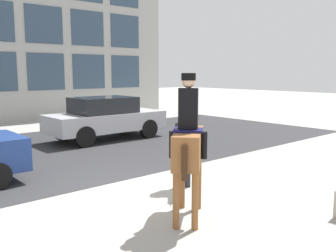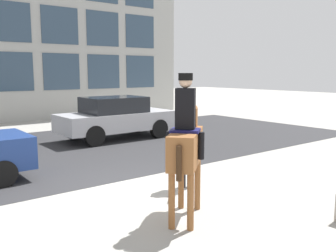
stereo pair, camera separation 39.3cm
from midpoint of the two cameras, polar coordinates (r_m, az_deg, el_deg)
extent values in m
plane|color=#9E9B93|center=(8.41, -5.10, -9.38)|extent=(80.00, 80.00, 0.00)
cube|color=#2D2D30|center=(12.55, -16.94, -3.79)|extent=(23.25, 8.50, 0.01)
cube|color=#33475B|center=(20.37, -22.08, 7.68)|extent=(2.05, 0.02, 1.96)
cube|color=#33475B|center=(21.22, -15.36, 7.99)|extent=(2.05, 0.02, 1.96)
cube|color=#33475B|center=(22.32, -9.23, 8.17)|extent=(2.05, 0.02, 1.96)
cube|color=#33475B|center=(23.66, -3.73, 8.26)|extent=(2.05, 0.02, 1.96)
cube|color=#33475B|center=(20.52, -22.46, 14.51)|extent=(2.05, 0.02, 1.96)
cube|color=#33475B|center=(21.36, -15.62, 14.55)|extent=(2.05, 0.02, 1.96)
cube|color=#33475B|center=(22.46, -9.38, 14.42)|extent=(2.05, 0.02, 1.96)
cube|color=#33475B|center=(23.78, -3.79, 14.16)|extent=(2.05, 0.02, 1.96)
cube|color=brown|center=(6.41, 4.47, -3.31)|extent=(1.29, 1.21, 0.57)
cylinder|color=brown|center=(7.08, 3.61, -8.65)|extent=(0.11, 0.11, 0.97)
cylinder|color=brown|center=(7.05, 6.12, -8.76)|extent=(0.11, 0.11, 0.97)
cylinder|color=brown|center=(6.18, 2.42, -11.20)|extent=(0.11, 0.11, 0.97)
cylinder|color=brown|center=(6.14, 5.32, -11.35)|extent=(0.11, 0.11, 0.97)
cube|color=brown|center=(6.92, 5.07, 0.53)|extent=(0.31, 0.31, 0.54)
cube|color=#382314|center=(6.80, 4.97, 0.56)|extent=(0.08, 0.09, 0.49)
ellipsoid|color=brown|center=(7.18, 5.33, 2.56)|extent=(0.38, 0.37, 0.20)
cube|color=silver|center=(7.28, 5.42, 2.80)|extent=(0.12, 0.12, 0.08)
cylinder|color=#382314|center=(5.75, 3.64, -5.72)|extent=(0.09, 0.09, 0.55)
cube|color=#14144C|center=(6.29, 4.44, -0.69)|extent=(0.62, 0.62, 0.05)
cube|color=black|center=(6.24, 4.47, 2.66)|extent=(0.38, 0.39, 0.68)
sphere|color=#D1A889|center=(6.21, 4.52, 6.79)|extent=(0.22, 0.22, 0.22)
cylinder|color=black|center=(6.21, 4.53, 7.50)|extent=(0.24, 0.24, 0.12)
cylinder|color=black|center=(6.37, 1.99, -2.84)|extent=(0.11, 0.11, 0.46)
cylinder|color=black|center=(6.31, 6.85, -3.00)|extent=(0.11, 0.11, 0.46)
cylinder|color=#232328|center=(8.34, 4.74, -6.58)|extent=(0.13, 0.13, 0.82)
cylinder|color=#232328|center=(8.33, 3.63, -6.57)|extent=(0.13, 0.13, 0.82)
cube|color=#232328|center=(8.18, 4.24, -1.63)|extent=(0.45, 0.43, 0.64)
sphere|color=#D1A889|center=(8.12, 4.27, 1.28)|extent=(0.20, 0.20, 0.20)
cube|color=#232328|center=(7.88, 5.59, -0.73)|extent=(0.43, 0.47, 0.09)
cone|color=orange|center=(7.54, 5.68, -1.14)|extent=(0.15, 0.16, 0.04)
cylinder|color=black|center=(9.04, -22.72, -6.73)|extent=(0.61, 0.21, 0.61)
cube|color=#B7B7BC|center=(14.36, -7.03, 0.78)|extent=(4.42, 1.84, 0.66)
cube|color=black|center=(14.24, -7.45, 3.23)|extent=(2.21, 1.62, 0.59)
cylinder|color=black|center=(14.47, -0.62, -0.41)|extent=(0.73, 0.22, 0.73)
cylinder|color=black|center=(15.84, -4.31, 0.32)|extent=(0.73, 0.22, 0.73)
cylinder|color=black|center=(13.02, -10.28, -1.51)|extent=(0.73, 0.22, 0.73)
cylinder|color=black|center=(14.53, -13.37, -0.60)|extent=(0.73, 0.22, 0.73)
camera|label=1|loc=(0.20, -88.43, 0.23)|focal=40.00mm
camera|label=2|loc=(0.20, 91.57, -0.23)|focal=40.00mm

